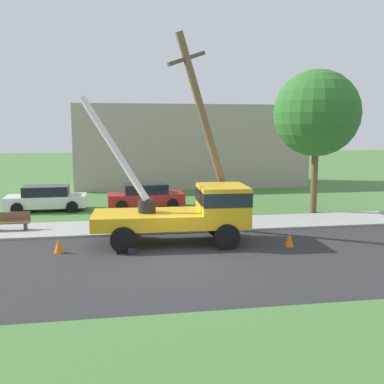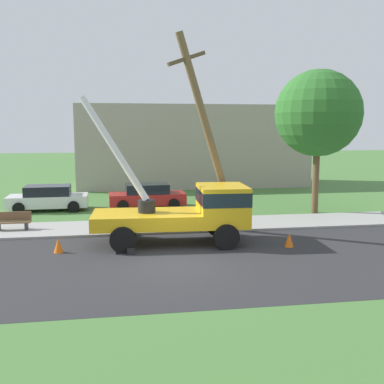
# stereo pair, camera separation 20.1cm
# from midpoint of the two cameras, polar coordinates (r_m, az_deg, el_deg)

# --- Properties ---
(ground_plane) EXTENTS (120.00, 120.00, 0.00)m
(ground_plane) POSITION_cam_midpoint_polar(r_m,az_deg,el_deg) (27.84, -5.22, -1.67)
(ground_plane) COLOR #477538
(road_asphalt) EXTENTS (80.00, 8.66, 0.01)m
(road_asphalt) POSITION_cam_midpoint_polar(r_m,az_deg,el_deg) (16.21, -1.76, -8.77)
(road_asphalt) COLOR #2B2B2D
(road_asphalt) RESTS_ON ground
(sidewalk_strip) EXTENTS (80.00, 3.09, 0.10)m
(sidewalk_strip) POSITION_cam_midpoint_polar(r_m,az_deg,el_deg) (21.85, -3.93, -4.23)
(sidewalk_strip) COLOR #9E9E99
(sidewalk_strip) RESTS_ON ground
(utility_truck) EXTENTS (6.75, 3.21, 5.98)m
(utility_truck) POSITION_cam_midpoint_polar(r_m,az_deg,el_deg) (18.60, -0.43, -2.11)
(utility_truck) COLOR gold
(utility_truck) RESTS_ON ground
(leaning_utility_pole) EXTENTS (3.48, 1.61, 8.59)m
(leaning_utility_pole) POSITION_cam_midpoint_polar(r_m,az_deg,el_deg) (19.75, 1.75, 7.20)
(leaning_utility_pole) COLOR brown
(leaning_utility_pole) RESTS_ON ground
(traffic_cone_ahead) EXTENTS (0.36, 0.36, 0.56)m
(traffic_cone_ahead) POSITION_cam_midpoint_polar(r_m,az_deg,el_deg) (18.61, 11.73, -5.83)
(traffic_cone_ahead) COLOR orange
(traffic_cone_ahead) RESTS_ON ground
(traffic_cone_behind) EXTENTS (0.36, 0.36, 0.56)m
(traffic_cone_behind) POSITION_cam_midpoint_polar(r_m,az_deg,el_deg) (18.06, -16.60, -6.43)
(traffic_cone_behind) COLOR orange
(traffic_cone_behind) RESTS_ON ground
(traffic_cone_curbside) EXTENTS (0.36, 0.36, 0.56)m
(traffic_cone_curbside) POSITION_cam_midpoint_polar(r_m,az_deg,el_deg) (20.40, 3.68, -4.45)
(traffic_cone_curbside) COLOR orange
(traffic_cone_curbside) RESTS_ON ground
(parked_sedan_white) EXTENTS (4.44, 2.08, 1.42)m
(parked_sedan_white) POSITION_cam_midpoint_polar(r_m,az_deg,el_deg) (27.19, -17.88, -0.74)
(parked_sedan_white) COLOR silver
(parked_sedan_white) RESTS_ON ground
(parked_sedan_red) EXTENTS (4.47, 2.14, 1.42)m
(parked_sedan_red) POSITION_cam_midpoint_polar(r_m,az_deg,el_deg) (26.91, -6.00, -0.48)
(parked_sedan_red) COLOR #B21E1E
(parked_sedan_red) RESTS_ON ground
(park_bench) EXTENTS (1.60, 0.45, 0.90)m
(park_bench) POSITION_cam_midpoint_polar(r_m,az_deg,el_deg) (22.22, -21.79, -3.50)
(park_bench) COLOR brown
(park_bench) RESTS_ON ground
(roadside_tree_near) EXTENTS (4.65, 4.65, 7.77)m
(roadside_tree_near) POSITION_cam_midpoint_polar(r_m,az_deg,el_deg) (25.82, 15.05, 9.42)
(roadside_tree_near) COLOR brown
(roadside_tree_near) RESTS_ON ground
(lowrise_building_backdrop) EXTENTS (18.00, 6.00, 6.40)m
(lowrise_building_backdrop) POSITION_cam_midpoint_polar(r_m,az_deg,el_deg) (37.25, -0.46, 5.78)
(lowrise_building_backdrop) COLOR #A5998C
(lowrise_building_backdrop) RESTS_ON ground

